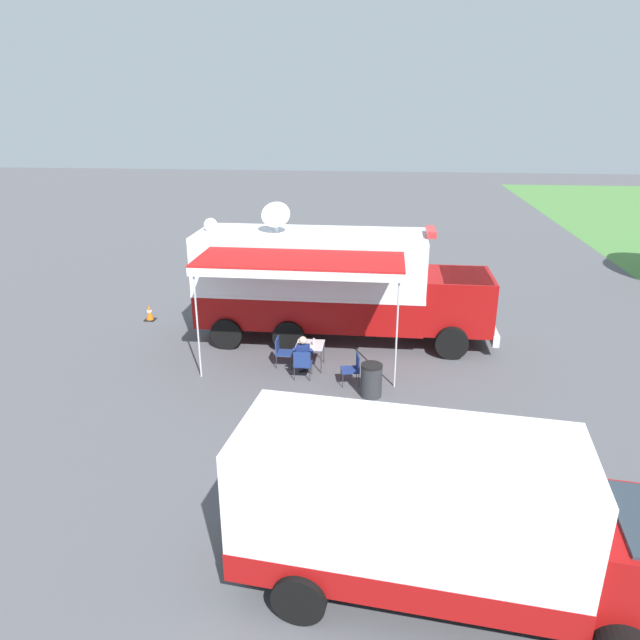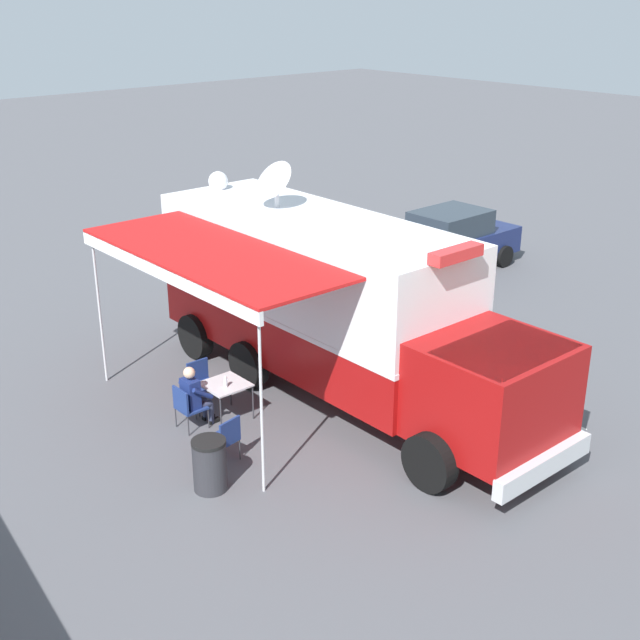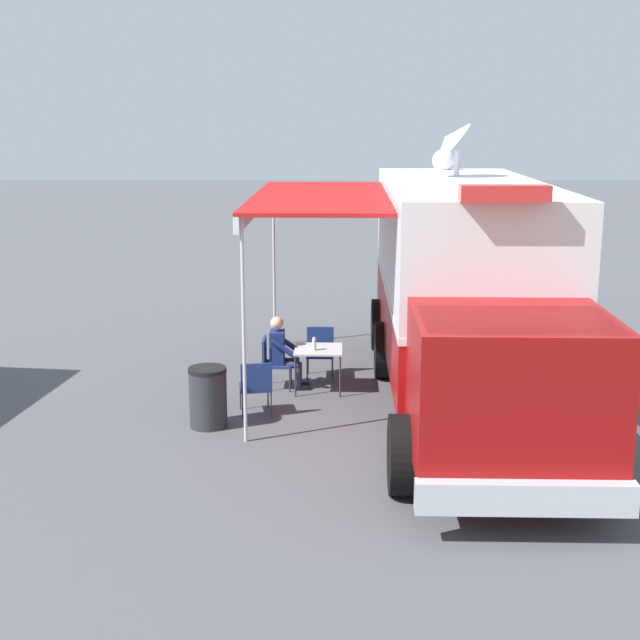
{
  "view_description": "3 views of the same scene",
  "coord_description": "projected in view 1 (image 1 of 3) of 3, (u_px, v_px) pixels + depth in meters",
  "views": [
    {
      "loc": [
        17.95,
        2.1,
        7.33
      ],
      "look_at": [
        2.27,
        0.52,
        1.45
      ],
      "focal_mm": 32.84,
      "sensor_mm": 36.0,
      "label": 1
    },
    {
      "loc": [
        10.43,
        12.03,
        7.74
      ],
      "look_at": [
        0.16,
        0.45,
        1.5
      ],
      "focal_mm": 46.75,
      "sensor_mm": 36.0,
      "label": 2
    },
    {
      "loc": [
        2.16,
        14.63,
        4.55
      ],
      "look_at": [
        2.36,
        -0.23,
        1.11
      ],
      "focal_mm": 49.75,
      "sensor_mm": 36.0,
      "label": 3
    }
  ],
  "objects": [
    {
      "name": "command_truck",
      "position": [
        334.0,
        282.0,
        18.7
      ],
      "size": [
        4.92,
        9.52,
        4.53
      ],
      "color": "#9E0F0F",
      "rests_on": "ground"
    },
    {
      "name": "traffic_cone",
      "position": [
        149.0,
        313.0,
        20.88
      ],
      "size": [
        0.36,
        0.36,
        0.58
      ],
      "color": "black",
      "rests_on": "ground"
    },
    {
      "name": "folding_table",
      "position": [
        310.0,
        346.0,
        17.01
      ],
      "size": [
        0.81,
        0.81,
        0.73
      ],
      "color": "silver",
      "rests_on": "ground"
    },
    {
      "name": "folding_chair_beside_table",
      "position": [
        281.0,
        350.0,
        17.16
      ],
      "size": [
        0.49,
        0.49,
        0.87
      ],
      "color": "navy",
      "rests_on": "ground"
    },
    {
      "name": "water_bottle",
      "position": [
        314.0,
        342.0,
        16.88
      ],
      "size": [
        0.07,
        0.07,
        0.22
      ],
      "color": "silver",
      "rests_on": "folding_table"
    },
    {
      "name": "trash_bin",
      "position": [
        371.0,
        380.0,
        15.41
      ],
      "size": [
        0.57,
        0.57,
        0.91
      ],
      "color": "#2D2D33",
      "rests_on": "ground"
    },
    {
      "name": "ground_plane",
      "position": [
        311.0,
        337.0,
        19.49
      ],
      "size": [
        100.0,
        100.0,
        0.0
      ],
      "primitive_type": "plane",
      "color": "#515156"
    },
    {
      "name": "folding_chair_spare_by_truck",
      "position": [
        354.0,
        367.0,
        16.06
      ],
      "size": [
        0.56,
        0.56,
        0.87
      ],
      "color": "navy",
      "rests_on": "ground"
    },
    {
      "name": "seated_responder",
      "position": [
        303.0,
        355.0,
        16.46
      ],
      "size": [
        0.66,
        0.56,
        1.25
      ],
      "color": "navy",
      "rests_on": "ground"
    },
    {
      "name": "folding_chair_at_table",
      "position": [
        303.0,
        362.0,
        16.33
      ],
      "size": [
        0.49,
        0.49,
        0.87
      ],
      "color": "navy",
      "rests_on": "ground"
    },
    {
      "name": "lot_stripe",
      "position": [
        392.0,
        315.0,
        21.46
      ],
      "size": [
        0.18,
        4.8,
        0.01
      ],
      "primitive_type": "cube",
      "rotation": [
        0.0,
        0.0,
        -0.01
      ],
      "color": "silver",
      "rests_on": "ground"
    },
    {
      "name": "support_truck",
      "position": [
        440.0,
        518.0,
        8.92
      ],
      "size": [
        2.97,
        7.0,
        2.7
      ],
      "color": "white",
      "rests_on": "ground"
    },
    {
      "name": "car_behind_truck",
      "position": [
        270.0,
        252.0,
        26.75
      ],
      "size": [
        4.2,
        2.02,
        1.76
      ],
      "color": "navy",
      "rests_on": "ground"
    }
  ]
}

